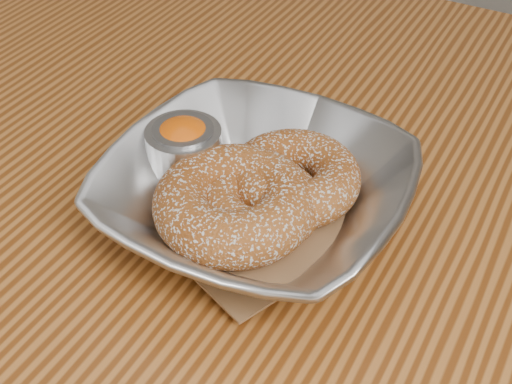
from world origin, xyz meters
The scene contains 7 objects.
table centered at (0.00, 0.00, 0.65)m, with size 1.20×0.80×0.75m.
serving_bowl centered at (-0.02, -0.03, 0.78)m, with size 0.21×0.21×0.05m, color #B5B7BC.
parchment centered at (-0.02, -0.03, 0.76)m, with size 0.14×0.14×0.00m, color olive.
donut_back centered at (-0.01, 0.00, 0.78)m, with size 0.10×0.10×0.03m, color #924A1A.
donut_front centered at (-0.03, -0.05, 0.78)m, with size 0.11×0.11×0.04m, color #924A1A.
donut_extra centered at (-0.01, -0.04, 0.78)m, with size 0.09×0.09×0.03m, color #924A1A.
ramekin centered at (-0.09, -0.02, 0.78)m, with size 0.06×0.06×0.05m.
Camera 1 is at (0.17, -0.37, 1.11)m, focal length 50.00 mm.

